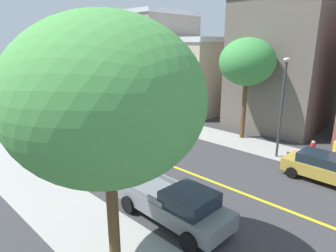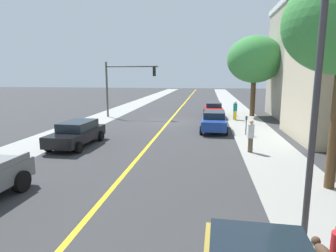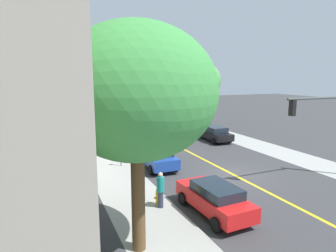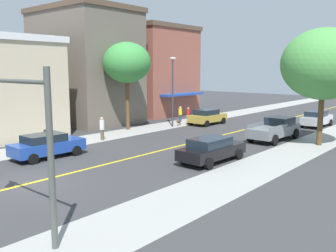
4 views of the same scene
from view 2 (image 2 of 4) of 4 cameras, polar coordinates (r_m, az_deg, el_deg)
The scene contains 16 objects.
ground_plane at distance 26.34m, azimuth 0.04°, elevation 0.75°, with size 140.00×140.00×0.00m, color #38383A.
sidewalk_left at distance 26.34m, azimuth 15.54°, elevation 0.39°, with size 3.31×126.00×0.01m, color #9E9E99.
sidewalk_right at distance 28.19m, azimuth -14.42°, elevation 1.05°, with size 3.31×126.00×0.01m, color #9E9E99.
road_centerline_stripe at distance 26.34m, azimuth 0.04°, elevation 0.75°, with size 0.20×126.00×0.00m, color yellow.
brick_apartment_block at distance 32.01m, azimuth 29.31°, elevation 11.30°, with size 9.47×11.02×11.29m.
street_tree_left_near at distance 31.56m, azimuth 16.87°, elevation 12.51°, with size 5.62×5.62×8.25m.
fire_hydrant at distance 28.28m, azimuth 13.21°, elevation 2.00°, with size 0.44×0.24×0.86m.
parking_meter at distance 21.30m, azimuth 15.29°, elevation 0.64°, with size 0.12×0.18×1.38m.
traffic_light_mast at distance 29.74m, azimuth -8.79°, elevation 9.04°, with size 5.46×0.32×5.59m.
street_lamp at distance 7.78m, azimuth 27.57°, elevation 7.45°, with size 0.70×0.36×6.62m.
red_sedan_left_curb at distance 30.06m, azimuth 8.99°, elevation 3.29°, with size 2.07×4.46×1.47m.
black_sedan_right_curb at distance 18.44m, azimuth -17.66°, elevation -1.32°, with size 2.17×4.80×1.48m.
blue_sedan_left_curb at distance 22.39m, azimuth 9.13°, elevation 1.03°, with size 2.10×4.56×1.52m.
pedestrian_teal_shirt at distance 28.56m, azimuth 13.20°, elevation 3.13°, with size 0.38×0.38×1.80m.
pedestrian_white_shirt at distance 16.64m, azimuth 16.14°, elevation -1.78°, with size 0.36×0.36×1.83m.
small_dog at distance 7.88m, azimuth 28.30°, elevation -21.04°, with size 0.36×0.74×0.55m.
Camera 2 is at (-3.54, 25.75, 4.28)m, focal length 30.67 mm.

